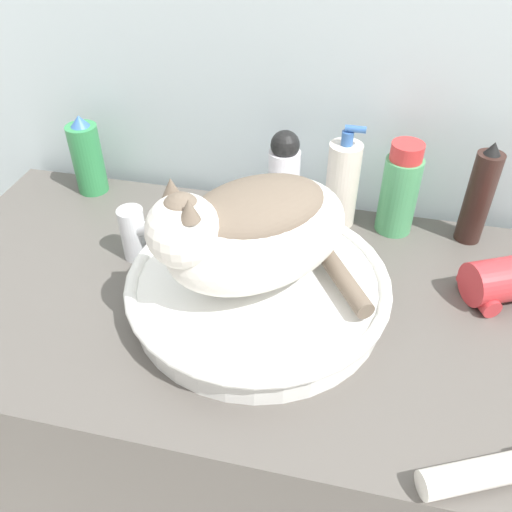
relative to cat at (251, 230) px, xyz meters
The scene contains 11 objects.
vanity_counter 0.56m from the cat, 154.27° to the left, with size 1.08×0.59×0.81m.
sink_basin 0.12m from the cat, 46.60° to the left, with size 0.41×0.41×0.06m.
cat is the anchor object (origin of this frame).
faucet 0.25m from the cat, 161.15° to the left, with size 0.13×0.06×0.13m.
spray_bottle_trigger 0.49m from the cat, 146.72° to the left, with size 0.06×0.06×0.17m.
soap_pump_bottle 0.29m from the cat, 67.57° to the left, with size 0.06×0.06×0.20m.
lotion_bottle_white 0.27m from the cat, 89.99° to the left, with size 0.06×0.06×0.18m.
mouthwash_bottle 0.35m from the cat, 51.18° to the left, with size 0.07×0.07×0.18m.
hairspray_can_black 0.44m from the cat, 37.20° to the left, with size 0.05×0.05×0.20m.
cream_tube 0.43m from the cat, 34.09° to the right, with size 0.16×0.10×0.04m.
hair_dryer 0.43m from the cat, 16.27° to the left, with size 0.17×0.13×0.07m.
Camera 1 is at (0.19, -0.34, 1.42)m, focal length 38.00 mm.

